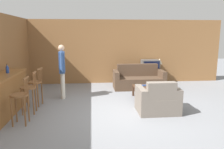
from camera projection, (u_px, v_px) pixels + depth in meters
ground_plane at (122, 113)px, 5.66m from camera, size 24.00×24.00×0.00m
wall_back at (110, 52)px, 9.01m from camera, size 9.40×0.08×2.60m
wall_left at (6, 59)px, 6.43m from camera, size 0.08×8.67×2.60m
bar_counter at (5, 95)px, 5.47m from camera, size 0.55×2.15×1.02m
bar_chair_near at (20, 99)px, 4.85m from camera, size 0.40×0.40×1.08m
bar_chair_mid at (29, 91)px, 5.54m from camera, size 0.41×0.41×1.08m
bar_chair_far at (35, 85)px, 6.17m from camera, size 0.46×0.46×1.08m
couch_far at (138, 80)px, 8.25m from camera, size 1.88×0.86×0.89m
armchair_near at (158, 101)px, 5.65m from camera, size 1.04×0.82×0.86m
coffee_table at (144, 89)px, 6.79m from camera, size 0.58×0.96×0.38m
tv_unit at (150, 77)px, 9.02m from camera, size 1.05×0.45×0.54m
tv at (150, 65)px, 8.93m from camera, size 0.70×0.47×0.45m
bottle at (7, 69)px, 5.61m from camera, size 0.08×0.08×0.24m
book_on_table at (144, 85)px, 7.00m from camera, size 0.20×0.15×0.03m
table_lamp at (159, 62)px, 8.94m from camera, size 0.25×0.25×0.49m
person_by_window at (62, 68)px, 6.79m from camera, size 0.20×0.54×1.70m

